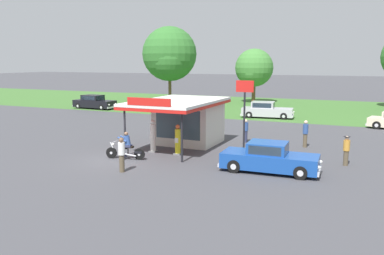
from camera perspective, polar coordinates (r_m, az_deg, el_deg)
name	(u,v)px	position (r m, az deg, el deg)	size (l,w,h in m)	color
ground_plane	(118,159)	(23.35, -10.47, -4.44)	(300.00, 300.00, 0.00)	#424247
grass_verge_strip	(256,106)	(50.63, 9.10, 3.00)	(120.00, 24.00, 0.01)	#3D6B2D
service_station_kiosk	(186,118)	(26.81, -0.81, 1.39)	(4.60, 7.39, 3.53)	beige
gas_pump_nearside	(153,137)	(24.65, -5.57, -1.41)	(0.44, 0.44, 2.01)	slate
gas_pump_offside	(178,141)	(23.89, -2.04, -1.94)	(0.44, 0.44, 1.83)	slate
motorcycle_with_rider	(126,148)	(23.15, -9.41, -2.87)	(2.32, 0.75, 1.58)	black
featured_classic_sedan	(269,159)	(20.59, 10.94, -4.36)	(5.04, 2.05, 1.52)	#19479E
parked_car_back_row_left	(94,102)	(48.85, -13.74, 3.49)	(5.43, 2.14, 1.61)	black
parked_car_second_row_spare	(266,110)	(40.41, 10.54, 2.40)	(5.27, 2.35, 1.59)	#B7B7BC
parked_car_back_row_centre_right	(179,109)	(41.18, -1.81, 2.67)	(5.35, 2.75, 1.56)	#993819
bystander_standing_back_lot	(305,133)	(26.95, 15.83, -0.76)	(0.34, 0.34, 1.77)	brown
bystander_strolling_foreground	(122,154)	(20.43, -9.98, -3.72)	(0.34, 0.34, 1.76)	brown
bystander_chatting_near_pumps	(246,130)	(27.76, 7.64, -0.40)	(0.34, 0.34, 1.61)	#2D3351
bystander_admiring_sedan	(346,150)	(22.92, 21.11, -2.99)	(0.35, 0.35, 1.61)	brown
tree_oak_left	(170,55)	(54.39, -3.21, 10.21)	(7.30, 7.30, 10.18)	brown
tree_oak_centre	(254,69)	(54.54, 8.78, 8.29)	(5.07, 5.07, 7.24)	brown
roadside_pole_sign	(245,103)	(24.64, 7.49, 3.48)	(1.10, 0.12, 4.38)	black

